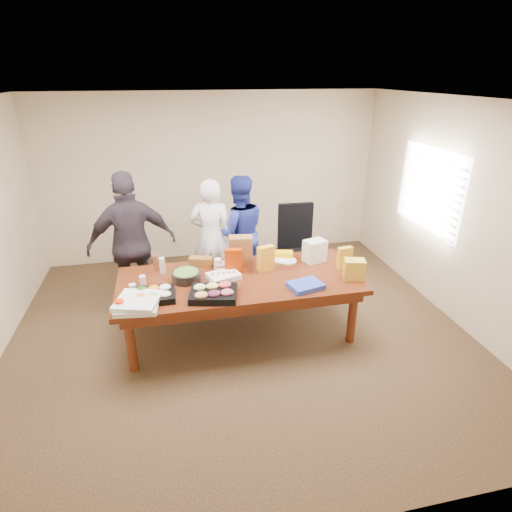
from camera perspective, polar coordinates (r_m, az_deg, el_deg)
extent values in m
cube|color=#47301E|center=(5.20, -2.15, -10.58)|extent=(5.50, 5.00, 0.02)
cube|color=white|center=(4.28, -2.74, 20.89)|extent=(5.50, 5.00, 0.02)
cube|color=beige|center=(6.94, -6.03, 10.69)|extent=(5.50, 0.04, 2.70)
cube|color=beige|center=(2.45, 8.17, -16.97)|extent=(5.50, 0.04, 2.70)
cube|color=beige|center=(5.68, 26.19, 5.27)|extent=(0.04, 5.00, 2.70)
cube|color=white|center=(6.09, 22.90, 8.47)|extent=(0.03, 1.40, 1.10)
cube|color=beige|center=(6.06, 22.58, 8.47)|extent=(0.04, 1.36, 1.00)
cube|color=#4C1C0F|center=(4.99, -2.21, -6.95)|extent=(2.80, 1.20, 0.75)
cube|color=black|center=(5.89, 6.02, 0.49)|extent=(0.64, 0.64, 1.20)
imported|color=white|center=(5.79, -6.15, 2.58)|extent=(0.70, 0.56, 1.67)
imported|color=navy|center=(5.94, -2.37, 3.27)|extent=(0.84, 0.67, 1.67)
imported|color=#2A2128|center=(5.47, -16.76, 1.56)|extent=(1.17, 0.65, 1.89)
cube|color=black|center=(4.51, -13.99, -5.35)|extent=(0.45, 0.35, 0.07)
cube|color=black|center=(4.43, -5.91, -5.24)|extent=(0.56, 0.48, 0.07)
cube|color=white|center=(4.81, -4.51, -2.78)|extent=(0.42, 0.36, 0.06)
cylinder|color=black|center=(4.81, -9.64, -2.75)|extent=(0.36, 0.36, 0.11)
cube|color=#2B41B3|center=(4.63, 6.90, -4.07)|extent=(0.42, 0.35, 0.05)
cube|color=#A92B00|center=(4.89, -3.15, -0.68)|extent=(0.22, 0.11, 0.30)
cube|color=gold|center=(5.11, 12.18, -0.25)|extent=(0.19, 0.10, 0.27)
cube|color=gold|center=(4.93, 1.37, -0.35)|extent=(0.22, 0.15, 0.31)
cylinder|color=white|center=(5.03, -5.29, -1.09)|extent=(0.09, 0.09, 0.13)
cylinder|color=#D6D803|center=(5.13, -3.80, -0.16)|extent=(0.07, 0.07, 0.18)
cylinder|color=brown|center=(5.11, -13.72, -0.92)|extent=(0.08, 0.08, 0.19)
cylinder|color=silver|center=(5.01, -12.85, -1.30)|extent=(0.08, 0.08, 0.20)
cube|color=#E3B500|center=(5.34, 3.89, 0.21)|extent=(0.26, 0.19, 0.08)
cube|color=brown|center=(5.13, -7.65, -0.77)|extent=(0.31, 0.20, 0.11)
cube|color=brown|center=(5.06, -2.12, 0.71)|extent=(0.31, 0.21, 0.38)
cylinder|color=#C32900|center=(4.37, -18.36, -6.54)|extent=(0.11, 0.11, 0.12)
cylinder|color=silver|center=(4.68, -16.72, -4.34)|extent=(0.09, 0.09, 0.10)
cylinder|color=white|center=(4.84, -15.44, -3.20)|extent=(0.09, 0.09, 0.10)
cube|color=silver|center=(4.41, -16.07, -6.52)|extent=(0.47, 0.47, 0.05)
cube|color=silver|center=(4.38, -16.07, -5.98)|extent=(0.52, 0.52, 0.05)
cylinder|color=white|center=(5.30, 3.23, -0.35)|extent=(0.34, 0.34, 0.02)
cylinder|color=silver|center=(5.24, 4.33, -0.66)|extent=(0.31, 0.31, 0.02)
cylinder|color=beige|center=(5.12, -1.76, -1.01)|extent=(0.15, 0.15, 0.05)
cylinder|color=beige|center=(5.06, -4.91, -1.31)|extent=(0.18, 0.18, 0.07)
cube|color=white|center=(5.23, 8.14, 0.71)|extent=(0.31, 0.26, 0.28)
cube|color=gold|center=(4.89, 13.45, -1.78)|extent=(0.27, 0.22, 0.24)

